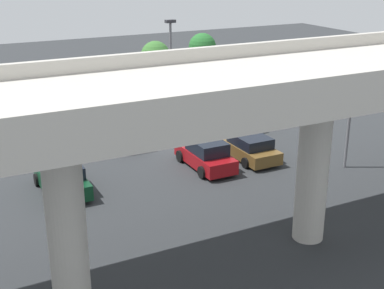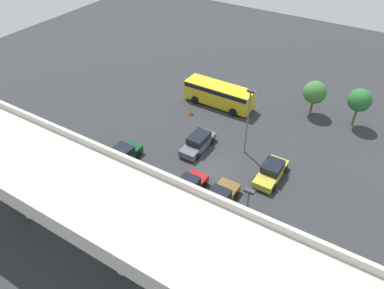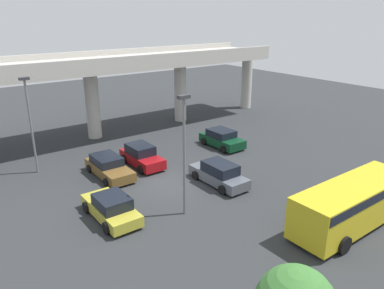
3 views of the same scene
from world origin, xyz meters
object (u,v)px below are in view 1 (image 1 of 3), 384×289
Objects in this scene: parked_car_2 at (206,154)px; parked_car_3 at (122,131)px; parked_car_1 at (247,146)px; parked_car_4 at (62,178)px; shuttle_bus at (53,93)px; tree_front_left at (202,47)px; traffic_cone at (42,125)px; parked_car_0 at (233,116)px; tree_front_centre at (155,56)px; lamp_post_near_aisle at (171,64)px; lamp_post_mid_lot at (352,94)px.

parked_car_2 is 0.92× the size of parked_car_3.
parked_car_1 is at bearing 43.33° from parked_car_3.
parked_car_4 is 14.93m from shuttle_bus.
tree_front_left is at bearing -43.86° from parked_car_4.
parked_car_4 is 26.18m from tree_front_left.
traffic_cone is (4.03, -5.04, -0.43)m from parked_car_3.
shuttle_bus reaches higher than parked_car_0.
shuttle_bus is 4.26m from traffic_cone.
lamp_post_near_aisle is at bearing 72.22° from tree_front_centre.
parked_car_0 is 1.06× the size of parked_car_2.
tree_front_left is (-4.51, -13.11, 2.56)m from parked_car_0.
parked_car_0 is 0.55× the size of shuttle_bus.
parked_car_0 is 8.19m from parked_car_3.
shuttle_bus is 22.37m from lamp_post_mid_lot.
parked_car_0 is at bearing 156.91° from traffic_cone.
shuttle_bus is 2.02× the size of tree_front_centre.
tree_front_centre is at bearing -147.00° from traffic_cone.
tree_front_left is (-7.05, -18.93, 2.57)m from parked_car_1.
shuttle_bus is 1.17× the size of lamp_post_mid_lot.
parked_car_1 is 8.24m from parked_car_3.
parked_car_4 is 13.01m from lamp_post_near_aisle.
lamp_post_mid_lot is at bearing 114.50° from lamp_post_near_aisle.
parked_car_0 is 1.08× the size of parked_car_4.
parked_car_4 is at bearing 38.67° from lamp_post_near_aisle.
parked_car_4 reaches higher than parked_car_0.
parked_car_3 is (2.70, -6.27, -0.03)m from parked_car_2.
lamp_post_near_aisle is at bearing -51.33° from parked_car_4.
parked_car_1 is 16.79m from shuttle_bus.
tree_front_left reaches higher than traffic_cone.
lamp_post_near_aisle is 13.80m from tree_front_left.
traffic_cone is (9.69, -11.03, -0.37)m from parked_car_1.
parked_car_1 is 6.98× the size of traffic_cone.
shuttle_bus is at bearing 21.48° from tree_front_centre.
traffic_cone is at bearing 30.78° from parked_car_2.
parked_car_1 is (2.54, 5.82, -0.01)m from parked_car_0.
shuttle_bus is 15.71m from tree_front_left.
parked_car_2 is 9.13m from lamp_post_near_aisle.
parked_car_0 is at bearing -80.65° from lamp_post_mid_lot.
tree_front_centre reaches higher than parked_car_3.
lamp_post_near_aisle reaches higher than tree_front_left.
tree_front_centre is at bearing 148.35° from parked_car_3.
lamp_post_near_aisle is (-1.70, -8.24, 3.55)m from parked_car_2.
traffic_cone is (13.82, -14.88, -3.98)m from lamp_post_mid_lot.
shuttle_bus reaches higher than traffic_cone.
tree_front_left reaches higher than parked_car_2.
tree_front_left is at bearing -177.99° from tree_front_centre.
tree_front_centre is at bearing -85.16° from lamp_post_mid_lot.
tree_front_left is at bearing 135.53° from parked_car_3.
lamp_post_mid_lot reaches higher than tree_front_left.
tree_front_left reaches higher than tree_front_centre.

